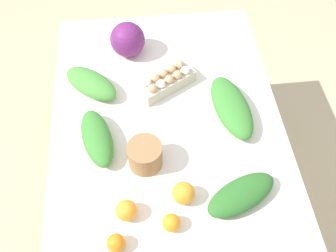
{
  "coord_description": "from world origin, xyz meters",
  "views": [
    {
      "loc": [
        -0.87,
        0.09,
        2.0
      ],
      "look_at": [
        0.0,
        0.0,
        0.72
      ],
      "focal_mm": 40.0,
      "sensor_mm": 36.0,
      "label": 1
    }
  ],
  "objects_px": {
    "orange_0": "(116,243)",
    "orange_2": "(171,223)",
    "greens_bunch_dandelion": "(91,84)",
    "greens_bunch_scallion": "(241,195)",
    "paper_bag": "(145,155)",
    "greens_bunch_kale": "(97,138)",
    "greens_bunch_beet_tops": "(232,107)",
    "orange_3": "(126,210)",
    "egg_carton": "(166,81)",
    "cabbage_purple": "(128,40)",
    "orange_1": "(184,193)"
  },
  "relations": [
    {
      "from": "egg_carton",
      "to": "greens_bunch_kale",
      "type": "distance_m",
      "value": 0.41
    },
    {
      "from": "paper_bag",
      "to": "greens_bunch_kale",
      "type": "relative_size",
      "value": 0.48
    },
    {
      "from": "orange_0",
      "to": "orange_2",
      "type": "height_order",
      "value": "same"
    },
    {
      "from": "orange_0",
      "to": "cabbage_purple",
      "type": "bearing_deg",
      "value": -5.31
    },
    {
      "from": "egg_carton",
      "to": "orange_0",
      "type": "bearing_deg",
      "value": -139.25
    },
    {
      "from": "cabbage_purple",
      "to": "orange_2",
      "type": "distance_m",
      "value": 0.89
    },
    {
      "from": "greens_bunch_scallion",
      "to": "greens_bunch_dandelion",
      "type": "height_order",
      "value": "greens_bunch_dandelion"
    },
    {
      "from": "egg_carton",
      "to": "orange_3",
      "type": "bearing_deg",
      "value": -139.04
    },
    {
      "from": "greens_bunch_scallion",
      "to": "orange_2",
      "type": "height_order",
      "value": "greens_bunch_scallion"
    },
    {
      "from": "paper_bag",
      "to": "greens_bunch_beet_tops",
      "type": "bearing_deg",
      "value": -61.97
    },
    {
      "from": "paper_bag",
      "to": "orange_0",
      "type": "height_order",
      "value": "paper_bag"
    },
    {
      "from": "paper_bag",
      "to": "orange_2",
      "type": "relative_size",
      "value": 2.07
    },
    {
      "from": "greens_bunch_scallion",
      "to": "orange_3",
      "type": "bearing_deg",
      "value": 92.32
    },
    {
      "from": "cabbage_purple",
      "to": "egg_carton",
      "type": "height_order",
      "value": "cabbage_purple"
    },
    {
      "from": "orange_1",
      "to": "greens_bunch_dandelion",
      "type": "bearing_deg",
      "value": 30.91
    },
    {
      "from": "greens_bunch_scallion",
      "to": "greens_bunch_kale",
      "type": "relative_size",
      "value": 1.01
    },
    {
      "from": "greens_bunch_dandelion",
      "to": "greens_bunch_kale",
      "type": "bearing_deg",
      "value": -174.76
    },
    {
      "from": "greens_bunch_scallion",
      "to": "greens_bunch_kale",
      "type": "xyz_separation_m",
      "value": [
        0.3,
        0.52,
        0.01
      ]
    },
    {
      "from": "greens_bunch_scallion",
      "to": "orange_3",
      "type": "xyz_separation_m",
      "value": [
        -0.02,
        0.42,
        0.0
      ]
    },
    {
      "from": "cabbage_purple",
      "to": "paper_bag",
      "type": "relative_size",
      "value": 1.22
    },
    {
      "from": "orange_0",
      "to": "greens_bunch_beet_tops",
      "type": "bearing_deg",
      "value": -44.03
    },
    {
      "from": "orange_0",
      "to": "greens_bunch_kale",
      "type": "bearing_deg",
      "value": 8.25
    },
    {
      "from": "greens_bunch_scallion",
      "to": "orange_2",
      "type": "bearing_deg",
      "value": 106.07
    },
    {
      "from": "greens_bunch_dandelion",
      "to": "greens_bunch_scallion",
      "type": "bearing_deg",
      "value": -137.21
    },
    {
      "from": "greens_bunch_kale",
      "to": "orange_3",
      "type": "xyz_separation_m",
      "value": [
        -0.31,
        -0.1,
        -0.01
      ]
    },
    {
      "from": "greens_bunch_beet_tops",
      "to": "orange_3",
      "type": "xyz_separation_m",
      "value": [
        -0.41,
        0.46,
        -0.0
      ]
    },
    {
      "from": "greens_bunch_beet_tops",
      "to": "orange_0",
      "type": "xyz_separation_m",
      "value": [
        -0.52,
        0.5,
        -0.01
      ]
    },
    {
      "from": "greens_bunch_beet_tops",
      "to": "greens_bunch_kale",
      "type": "bearing_deg",
      "value": 99.64
    },
    {
      "from": "orange_0",
      "to": "orange_3",
      "type": "distance_m",
      "value": 0.12
    },
    {
      "from": "egg_carton",
      "to": "paper_bag",
      "type": "bearing_deg",
      "value": -137.74
    },
    {
      "from": "cabbage_purple",
      "to": "greens_bunch_dandelion",
      "type": "relative_size",
      "value": 0.6
    },
    {
      "from": "paper_bag",
      "to": "orange_3",
      "type": "relative_size",
      "value": 1.74
    },
    {
      "from": "greens_bunch_kale",
      "to": "orange_2",
      "type": "xyz_separation_m",
      "value": [
        -0.37,
        -0.26,
        -0.01
      ]
    },
    {
      "from": "orange_3",
      "to": "paper_bag",
      "type": "bearing_deg",
      "value": -21.5
    },
    {
      "from": "paper_bag",
      "to": "orange_1",
      "type": "bearing_deg",
      "value": -142.46
    },
    {
      "from": "egg_carton",
      "to": "paper_bag",
      "type": "distance_m",
      "value": 0.4
    },
    {
      "from": "egg_carton",
      "to": "greens_bunch_dandelion",
      "type": "bearing_deg",
      "value": 146.39
    },
    {
      "from": "orange_0",
      "to": "orange_2",
      "type": "distance_m",
      "value": 0.2
    },
    {
      "from": "orange_3",
      "to": "greens_bunch_kale",
      "type": "bearing_deg",
      "value": 18.05
    },
    {
      "from": "paper_bag",
      "to": "greens_bunch_kale",
      "type": "xyz_separation_m",
      "value": [
        0.11,
        0.18,
        -0.01
      ]
    },
    {
      "from": "paper_bag",
      "to": "orange_1",
      "type": "distance_m",
      "value": 0.21
    },
    {
      "from": "greens_bunch_beet_tops",
      "to": "orange_2",
      "type": "relative_size",
      "value": 5.25
    },
    {
      "from": "orange_3",
      "to": "greens_bunch_scallion",
      "type": "bearing_deg",
      "value": -87.68
    },
    {
      "from": "paper_bag",
      "to": "greens_bunch_beet_tops",
      "type": "xyz_separation_m",
      "value": [
        0.2,
        -0.38,
        -0.01
      ]
    },
    {
      "from": "greens_bunch_scallion",
      "to": "greens_bunch_beet_tops",
      "type": "xyz_separation_m",
      "value": [
        0.39,
        -0.04,
        0.01
      ]
    },
    {
      "from": "paper_bag",
      "to": "greens_bunch_kale",
      "type": "bearing_deg",
      "value": 60.02
    },
    {
      "from": "greens_bunch_scallion",
      "to": "greens_bunch_beet_tops",
      "type": "relative_size",
      "value": 0.84
    },
    {
      "from": "greens_bunch_beet_tops",
      "to": "greens_bunch_scallion",
      "type": "bearing_deg",
      "value": 173.6
    },
    {
      "from": "greens_bunch_dandelion",
      "to": "orange_3",
      "type": "xyz_separation_m",
      "value": [
        -0.61,
        -0.13,
        -0.0
      ]
    },
    {
      "from": "egg_carton",
      "to": "greens_bunch_beet_tops",
      "type": "distance_m",
      "value": 0.31
    }
  ]
}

